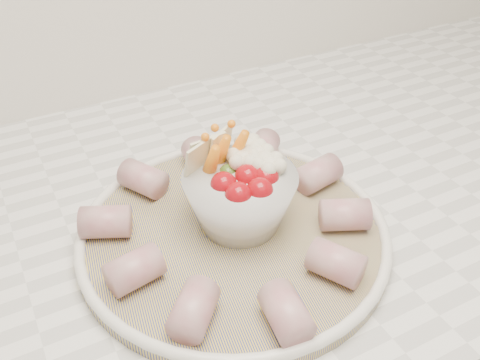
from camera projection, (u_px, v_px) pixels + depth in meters
serving_platter at (233, 233)px, 0.58m from camera, size 0.38×0.38×0.02m
veggie_bowl at (241, 192)px, 0.57m from camera, size 0.12×0.12×0.10m
cured_meat_rolls at (233, 218)px, 0.57m from camera, size 0.31×0.31×0.03m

